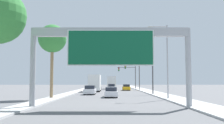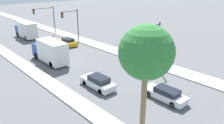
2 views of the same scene
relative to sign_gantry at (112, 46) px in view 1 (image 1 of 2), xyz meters
name	(u,v)px [view 1 (image 1 of 2)]	position (x,y,z in m)	size (l,w,h in m)	color
sidewalk_right	(144,90)	(7.75, 42.12, -5.07)	(3.00, 120.00, 0.15)	#B3B3B3
median_strip_left	(84,90)	(-7.25, 42.12, -5.07)	(2.00, 120.00, 0.15)	#B3B3B3
sign_gantry	(112,46)	(0.00, 0.00, 0.00)	(13.36, 0.73, 6.63)	#9EA0A5
car_far_right	(112,92)	(0.00, 13.95, -4.49)	(1.71, 4.76, 1.37)	silver
car_far_left	(127,88)	(3.50, 39.06, -4.46)	(1.73, 4.48, 1.44)	gold
car_near_center	(91,90)	(-3.50, 20.86, -4.44)	(1.76, 4.73, 1.50)	silver
car_near_left	(113,87)	(0.00, 39.94, -4.43)	(1.73, 4.47, 1.51)	#A5A8AD
truck_box_primary	(113,83)	(0.00, 50.23, -3.36)	(2.42, 7.10, 3.54)	navy
truck_box_secondary	(96,83)	(-3.50, 32.43, -3.37)	(2.35, 7.82, 3.50)	navy
traffic_light_near_intersection	(147,68)	(5.61, 20.12, -0.74)	(3.82, 0.32, 6.63)	#3D3D3F
traffic_light_mid_block	(136,72)	(5.62, 40.12, -0.76)	(3.80, 0.32, 6.61)	#3D3D3F
traffic_light_far_intersection	(131,73)	(5.10, 50.12, -0.77)	(5.21, 0.32, 6.41)	#3D3D3F
palm_tree_background	(53,39)	(-7.46, 10.82, 2.35)	(3.56, 3.56, 9.36)	#8C704C
street_lamp_right	(166,56)	(6.57, 9.64, 0.14)	(2.45, 0.28, 9.04)	#9EA0A5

